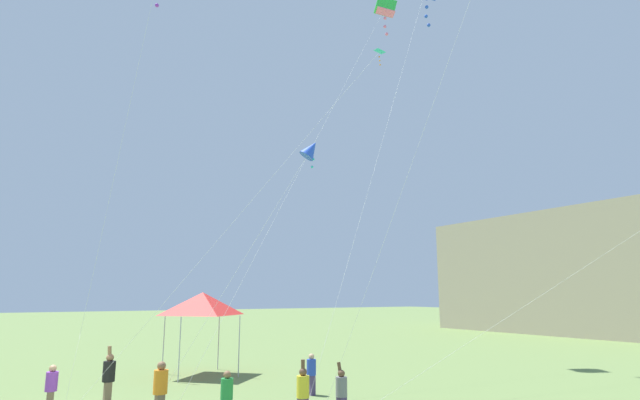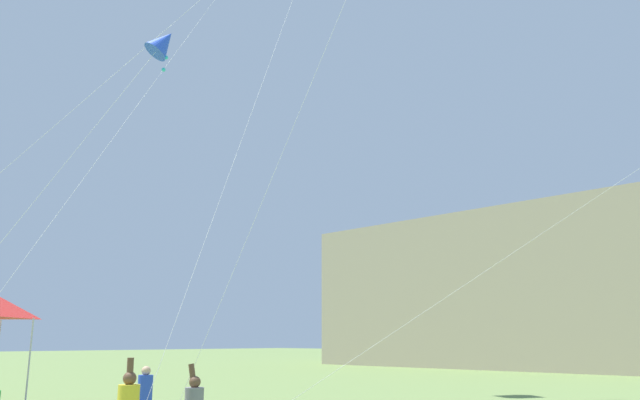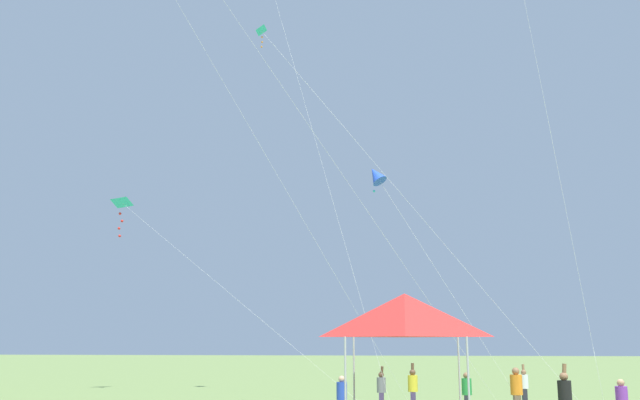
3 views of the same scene
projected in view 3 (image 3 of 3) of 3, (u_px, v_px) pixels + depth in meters
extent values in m
cylinder|color=#B7B7BC|center=(469.00, 400.00, 16.07)|extent=(0.05, 0.05, 2.80)
cylinder|color=#B7B7BC|center=(460.00, 391.00, 18.80)|extent=(0.05, 0.05, 2.80)
cylinder|color=#B7B7BC|center=(346.00, 398.00, 16.40)|extent=(0.05, 0.05, 2.80)
cylinder|color=#B7B7BC|center=(354.00, 390.00, 19.13)|extent=(0.05, 0.05, 2.80)
pyramid|color=red|center=(405.00, 315.00, 17.98)|extent=(3.11, 3.11, 1.08)
cylinder|color=blue|center=(342.00, 391.00, 24.39)|extent=(0.36, 0.36, 0.59)
sphere|color=tan|center=(342.00, 379.00, 24.47)|extent=(0.22, 0.22, 0.22)
cylinder|color=orange|center=(516.00, 385.00, 25.07)|extent=(0.42, 0.42, 0.69)
sphere|color=#896042|center=(516.00, 371.00, 25.16)|extent=(0.26, 0.26, 0.26)
cylinder|color=purple|center=(622.00, 396.00, 21.93)|extent=(0.36, 0.36, 0.60)
sphere|color=tan|center=(621.00, 383.00, 22.01)|extent=(0.23, 0.23, 0.23)
cylinder|color=slate|center=(381.00, 385.00, 28.09)|extent=(0.35, 0.35, 0.58)
sphere|color=brown|center=(381.00, 375.00, 28.16)|extent=(0.22, 0.22, 0.22)
cylinder|color=brown|center=(382.00, 373.00, 28.14)|extent=(0.22, 0.20, 0.51)
cylinder|color=#288E3D|center=(467.00, 387.00, 26.48)|extent=(0.37, 0.37, 0.60)
sphere|color=#896042|center=(466.00, 376.00, 26.56)|extent=(0.23, 0.23, 0.23)
cylinder|color=black|center=(565.00, 392.00, 21.85)|extent=(0.41, 0.41, 0.68)
sphere|color=#896042|center=(564.00, 377.00, 21.93)|extent=(0.26, 0.26, 0.26)
cylinder|color=#896042|center=(564.00, 373.00, 21.95)|extent=(0.15, 0.19, 0.58)
cylinder|color=yellow|center=(413.00, 383.00, 27.75)|extent=(0.38, 0.38, 0.63)
sphere|color=brown|center=(413.00, 372.00, 27.84)|extent=(0.24, 0.24, 0.24)
cylinder|color=brown|center=(413.00, 370.00, 27.85)|extent=(0.14, 0.15, 0.53)
cube|color=#282833|center=(525.00, 397.00, 30.32)|extent=(0.33, 0.18, 0.70)
cylinder|color=white|center=(524.00, 382.00, 30.45)|extent=(0.35, 0.35, 0.58)
sphere|color=#896042|center=(524.00, 372.00, 30.52)|extent=(0.22, 0.22, 0.22)
cylinder|color=#896042|center=(523.00, 370.00, 30.57)|extent=(0.18, 0.11, 0.50)
cylinder|color=silver|center=(236.00, 104.00, 26.96)|extent=(7.35, 12.95, 23.05)
cylinder|color=silver|center=(411.00, 205.00, 24.98)|extent=(2.11, 11.40, 14.73)
pyramid|color=#2DBCD1|center=(261.00, 30.00, 28.11)|extent=(0.60, 0.54, 0.30)
sphere|color=orange|center=(262.00, 37.00, 28.02)|extent=(0.07, 0.07, 0.07)
sphere|color=orange|center=(262.00, 42.00, 28.01)|extent=(0.07, 0.07, 0.07)
sphere|color=orange|center=(261.00, 47.00, 27.98)|extent=(0.07, 0.07, 0.07)
cylinder|color=silver|center=(557.00, 167.00, 23.77)|extent=(0.18, 2.04, 16.82)
cylinder|color=silver|center=(223.00, 288.00, 34.07)|extent=(9.04, 14.36, 10.38)
pyramid|color=#2DBCD1|center=(122.00, 202.00, 40.35)|extent=(1.23, 1.26, 0.63)
sphere|color=red|center=(120.00, 214.00, 40.21)|extent=(0.15, 0.15, 0.15)
sphere|color=red|center=(122.00, 221.00, 40.09)|extent=(0.15, 0.15, 0.15)
sphere|color=red|center=(119.00, 228.00, 39.98)|extent=(0.15, 0.15, 0.15)
sphere|color=red|center=(120.00, 236.00, 39.91)|extent=(0.15, 0.15, 0.15)
cylinder|color=silver|center=(316.00, 143.00, 32.82)|extent=(5.83, 6.69, 23.28)
cylinder|color=silver|center=(449.00, 290.00, 26.28)|extent=(0.61, 5.33, 9.06)
cone|color=blue|center=(376.00, 175.00, 27.76)|extent=(0.87, 1.00, 0.90)
sphere|color=#2DBCD1|center=(375.00, 185.00, 27.76)|extent=(0.09, 0.09, 0.09)
sphere|color=#2DBCD1|center=(374.00, 191.00, 27.60)|extent=(0.09, 0.09, 0.09)
cylinder|color=silver|center=(271.00, 70.00, 23.92)|extent=(8.47, 15.68, 23.27)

